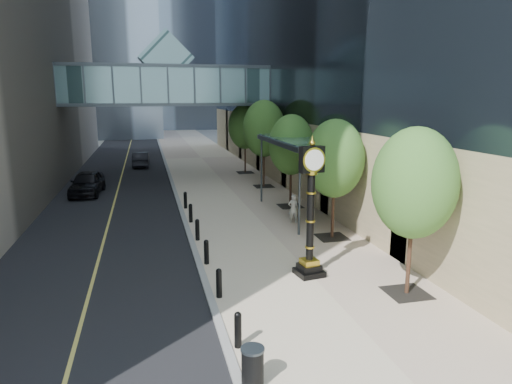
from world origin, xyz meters
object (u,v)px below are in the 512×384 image
trash_bin (253,368)px  car_far (141,159)px  pedestrian (293,209)px  street_clock (310,219)px  car_near (87,183)px

trash_bin → car_far: car_far is taller
pedestrian → car_far: 24.07m
street_clock → car_near: (-9.82, 17.48, -1.44)m
street_clock → trash_bin: size_ratio=5.66×
trash_bin → car_near: size_ratio=0.19×
trash_bin → pedestrian: (5.29, 13.11, 0.33)m
trash_bin → car_near: car_near is taller
street_clock → car_near: size_ratio=1.07×
trash_bin → car_far: size_ratio=0.21×
car_near → car_far: car_near is taller
pedestrian → car_near: car_near is taller
street_clock → car_far: bearing=93.2°
street_clock → car_far: street_clock is taller
trash_bin → car_far: 35.92m
car_far → street_clock: bearing=103.7°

